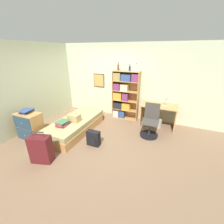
# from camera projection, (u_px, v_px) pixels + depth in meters

# --- Properties ---
(ground_plane) EXTENTS (14.00, 14.00, 0.00)m
(ground_plane) POSITION_uv_depth(u_px,v_px,m) (93.00, 135.00, 4.50)
(ground_plane) COLOR #84664C
(wall_back) EXTENTS (10.00, 0.09, 2.60)m
(wall_back) POSITION_uv_depth(u_px,v_px,m) (115.00, 81.00, 5.47)
(wall_back) COLOR beige
(wall_back) RESTS_ON ground_plane
(wall_left) EXTENTS (0.06, 10.00, 2.60)m
(wall_left) POSITION_uv_depth(u_px,v_px,m) (34.00, 86.00, 4.76)
(wall_left) COLOR beige
(wall_left) RESTS_ON ground_plane
(bed) EXTENTS (0.91, 2.08, 0.39)m
(bed) POSITION_uv_depth(u_px,v_px,m) (76.00, 125.00, 4.67)
(bed) COLOR tan
(bed) RESTS_ON ground_plane
(handbag) EXTENTS (0.36, 0.22, 0.39)m
(handbag) POSITION_uv_depth(u_px,v_px,m) (74.00, 118.00, 4.42)
(handbag) COLOR tan
(handbag) RESTS_ON bed
(book_stack_on_bed) EXTENTS (0.32, 0.38, 0.13)m
(book_stack_on_bed) POSITION_uv_depth(u_px,v_px,m) (62.00, 123.00, 4.19)
(book_stack_on_bed) COLOR #7A336B
(book_stack_on_bed) RESTS_ON bed
(suitcase) EXTENTS (0.51, 0.38, 0.77)m
(suitcase) POSITION_uv_depth(u_px,v_px,m) (41.00, 149.00, 3.33)
(suitcase) COLOR #5B191E
(suitcase) RESTS_ON ground_plane
(dresser) EXTENTS (0.67, 0.43, 0.77)m
(dresser) POSITION_uv_depth(u_px,v_px,m) (30.00, 126.00, 4.20)
(dresser) COLOR tan
(dresser) RESTS_ON ground_plane
(magazine_pile_on_dresser) EXTENTS (0.32, 0.39, 0.08)m
(magazine_pile_on_dresser) POSITION_uv_depth(u_px,v_px,m) (26.00, 111.00, 4.09)
(magazine_pile_on_dresser) COLOR #334C84
(magazine_pile_on_dresser) RESTS_ON dresser
(bookcase) EXTENTS (0.93, 0.31, 1.71)m
(bookcase) POSITION_uv_depth(u_px,v_px,m) (123.00, 95.00, 5.32)
(bookcase) COLOR tan
(bookcase) RESTS_ON ground_plane
(bottle_green) EXTENTS (0.06, 0.06, 0.27)m
(bottle_green) POSITION_uv_depth(u_px,v_px,m) (118.00, 67.00, 5.08)
(bottle_green) COLOR brown
(bottle_green) RESTS_ON bookcase
(bottle_brown) EXTENTS (0.06, 0.06, 0.18)m
(bottle_brown) POSITION_uv_depth(u_px,v_px,m) (124.00, 69.00, 5.02)
(bottle_brown) COLOR #B7BCC1
(bottle_brown) RESTS_ON bookcase
(bottle_clear) EXTENTS (0.07, 0.07, 0.21)m
(bottle_clear) POSITION_uv_depth(u_px,v_px,m) (130.00, 68.00, 4.94)
(bottle_clear) COLOR navy
(bottle_clear) RESTS_ON bookcase
(bottle_blue) EXTENTS (0.06, 0.06, 0.26)m
(bottle_blue) POSITION_uv_depth(u_px,v_px,m) (136.00, 68.00, 4.82)
(bottle_blue) COLOR #B7BCC1
(bottle_blue) RESTS_ON bookcase
(desk) EXTENTS (1.09, 0.65, 0.73)m
(desk) POSITION_uv_depth(u_px,v_px,m) (159.00, 112.00, 4.85)
(desk) COLOR tan
(desk) RESTS_ON ground_plane
(desk_lamp) EXTENTS (0.21, 0.16, 0.38)m
(desk_lamp) POSITION_uv_depth(u_px,v_px,m) (167.00, 99.00, 4.57)
(desk_lamp) COLOR #ADA89E
(desk_lamp) RESTS_ON desk
(desk_chair) EXTENTS (0.52, 0.52, 0.96)m
(desk_chair) POSITION_uv_depth(u_px,v_px,m) (150.00, 126.00, 4.38)
(desk_chair) COLOR black
(desk_chair) RESTS_ON ground_plane
(backpack) EXTENTS (0.35, 0.19, 0.41)m
(backpack) POSITION_uv_depth(u_px,v_px,m) (93.00, 138.00, 3.95)
(backpack) COLOR black
(backpack) RESTS_ON ground_plane
(waste_bin) EXTENTS (0.27, 0.27, 0.25)m
(waste_bin) POSITION_uv_depth(u_px,v_px,m) (157.00, 123.00, 4.93)
(waste_bin) COLOR #B7B2A8
(waste_bin) RESTS_ON ground_plane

